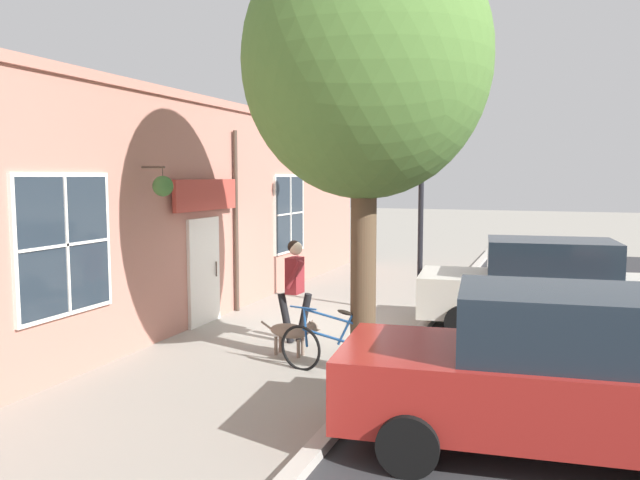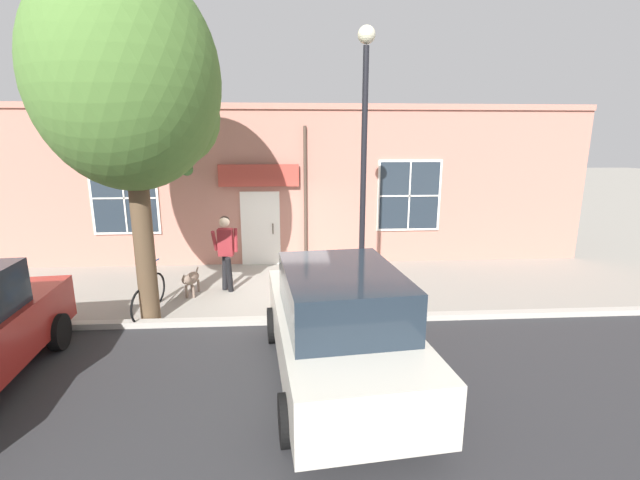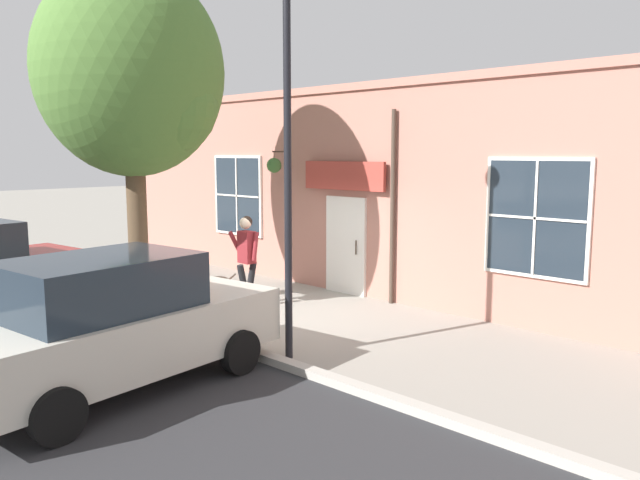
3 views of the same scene
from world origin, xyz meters
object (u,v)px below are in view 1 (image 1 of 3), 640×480
(parked_car_nearest_curb, at_px, (553,372))
(pedestrian_walking, at_px, (295,280))
(street_tree_by_curb, at_px, (363,69))
(dog_on_leash, at_px, (293,331))
(leaning_bicycle, at_px, (333,348))
(street_lamp, at_px, (422,147))
(parked_car_mid_block, at_px, (541,286))

(parked_car_nearest_curb, bearing_deg, pedestrian_walking, 143.31)
(street_tree_by_curb, relative_size, parked_car_nearest_curb, 1.45)
(parked_car_nearest_curb, bearing_deg, dog_on_leash, 148.90)
(street_tree_by_curb, bearing_deg, leaning_bicycle, -149.53)
(street_tree_by_curb, bearing_deg, parked_car_nearest_curb, -36.20)
(pedestrian_walking, distance_m, street_lamp, 4.12)
(parked_car_mid_block, bearing_deg, street_tree_by_curb, -125.54)
(parked_car_mid_block, bearing_deg, street_lamp, 163.49)
(pedestrian_walking, xyz_separation_m, parked_car_mid_block, (4.02, 2.21, -0.22))
(pedestrian_walking, height_order, leaning_bicycle, pedestrian_walking)
(parked_car_mid_block, relative_size, street_lamp, 0.81)
(dog_on_leash, height_order, street_lamp, street_lamp)
(street_lamp, bearing_deg, street_tree_by_curb, -90.44)
(pedestrian_walking, relative_size, street_lamp, 0.33)
(pedestrian_walking, xyz_separation_m, street_lamp, (1.61, 2.92, 2.42))
(parked_car_mid_block, xyz_separation_m, street_lamp, (-2.41, 0.71, 2.64))
(street_lamp, bearing_deg, parked_car_nearest_curb, -66.57)
(leaning_bicycle, bearing_deg, street_lamp, 84.79)
(dog_on_leash, relative_size, parked_car_nearest_curb, 0.24)
(dog_on_leash, bearing_deg, parked_car_mid_block, 38.69)
(leaning_bicycle, distance_m, street_lamp, 5.38)
(leaning_bicycle, bearing_deg, street_tree_by_curb, 30.47)
(street_tree_by_curb, height_order, parked_car_nearest_curb, street_tree_by_curb)
(street_tree_by_curb, xyz_separation_m, leaning_bicycle, (-0.36, -0.21, -4.05))
(street_lamp, bearing_deg, leaning_bicycle, -95.21)
(pedestrian_walking, bearing_deg, parked_car_mid_block, 28.82)
(street_tree_by_curb, relative_size, parked_car_mid_block, 1.45)
(pedestrian_walking, height_order, parked_car_mid_block, pedestrian_walking)
(street_tree_by_curb, relative_size, street_lamp, 1.18)
(dog_on_leash, bearing_deg, street_lamp, 70.39)
(leaning_bicycle, xyz_separation_m, parked_car_mid_block, (2.81, 3.63, 0.50))
(pedestrian_walking, distance_m, parked_car_nearest_curb, 5.30)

